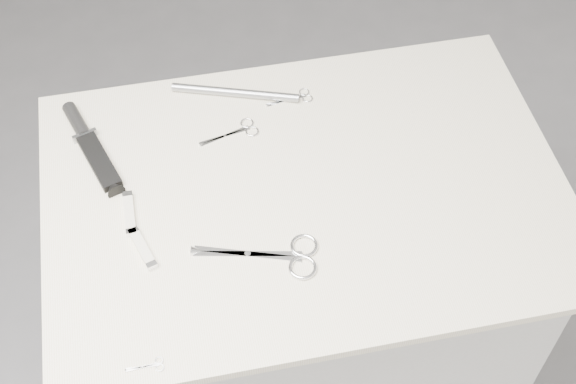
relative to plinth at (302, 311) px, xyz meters
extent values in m
cube|color=silver|center=(0.00, 0.00, 0.00)|extent=(0.90, 0.60, 0.90)
cube|color=beige|center=(0.00, 0.00, 0.46)|extent=(1.00, 0.70, 0.02)
cube|color=silver|center=(-0.13, -0.13, 0.47)|extent=(0.20, 0.08, 0.00)
cylinder|color=silver|center=(-0.13, -0.13, 0.47)|extent=(0.01, 0.01, 0.01)
torus|color=silver|center=(-0.03, -0.13, 0.47)|extent=(0.05, 0.05, 0.01)
torus|color=silver|center=(-0.04, -0.18, 0.47)|extent=(0.05, 0.05, 0.01)
cube|color=silver|center=(-0.13, 0.16, 0.47)|extent=(0.11, 0.04, 0.00)
cylinder|color=silver|center=(-0.13, 0.16, 0.47)|extent=(0.01, 0.01, 0.00)
torus|color=silver|center=(-0.08, 0.19, 0.47)|extent=(0.03, 0.03, 0.00)
torus|color=silver|center=(-0.08, 0.16, 0.47)|extent=(0.03, 0.03, 0.00)
cube|color=silver|center=(0.01, 0.24, 0.47)|extent=(0.09, 0.03, 0.00)
cylinder|color=silver|center=(0.01, 0.24, 0.47)|extent=(0.00, 0.00, 0.00)
torus|color=silver|center=(0.05, 0.25, 0.47)|extent=(0.02, 0.02, 0.00)
torus|color=silver|center=(0.05, 0.23, 0.47)|extent=(0.02, 0.02, 0.00)
cube|color=silver|center=(-0.34, -0.31, 0.47)|extent=(0.05, 0.01, 0.00)
cylinder|color=silver|center=(-0.34, -0.31, 0.47)|extent=(0.00, 0.00, 0.00)
torus|color=silver|center=(-0.31, -0.30, 0.47)|extent=(0.01, 0.01, 0.00)
torus|color=silver|center=(-0.31, -0.32, 0.47)|extent=(0.01, 0.01, 0.00)
cube|color=black|center=(-0.38, 0.14, 0.48)|extent=(0.09, 0.16, 0.02)
cube|color=#919398|center=(-0.41, 0.21, 0.48)|extent=(0.06, 0.03, 0.02)
cylinder|color=black|center=(-0.42, 0.26, 0.48)|extent=(0.06, 0.10, 0.03)
cube|color=silver|center=(-0.34, 0.00, 0.48)|extent=(0.02, 0.10, 0.01)
cube|color=silver|center=(-0.34, 0.05, 0.48)|extent=(0.02, 0.01, 0.01)
cube|color=silver|center=(-0.34, -0.04, 0.48)|extent=(0.02, 0.01, 0.01)
cube|color=silver|center=(-0.32, -0.08, 0.48)|extent=(0.05, 0.09, 0.01)
cube|color=silver|center=(-0.33, -0.04, 0.48)|extent=(0.02, 0.02, 0.01)
cube|color=silver|center=(-0.31, -0.12, 0.48)|extent=(0.02, 0.02, 0.01)
cylinder|color=#919398|center=(-0.09, 0.27, 0.48)|extent=(0.26, 0.10, 0.02)
camera|label=1|loc=(-0.22, -0.93, 1.67)|focal=50.00mm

